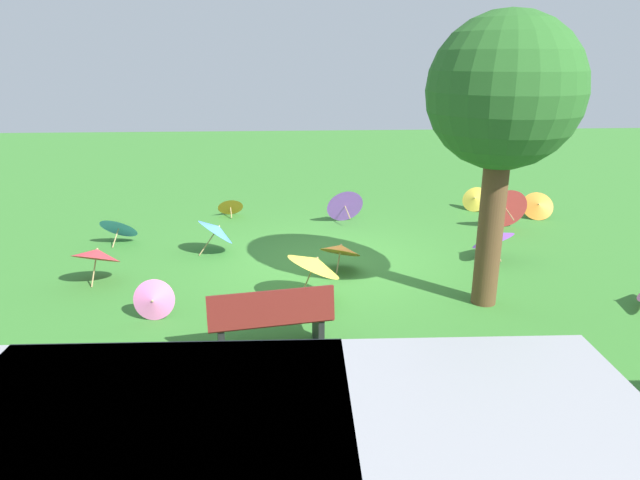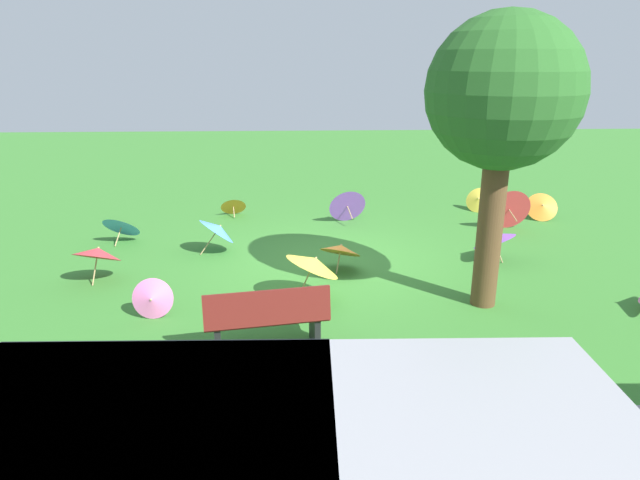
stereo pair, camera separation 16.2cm
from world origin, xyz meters
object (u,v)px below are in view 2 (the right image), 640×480
shade_tree (503,96)px  parasol_blue_3 (218,229)px  parasol_orange_1 (542,206)px  parasol_red_2 (508,207)px  parasol_purple_3 (346,204)px  parasol_blue_0 (122,225)px  parasol_yellow_4 (314,262)px  parasol_purple_1 (493,237)px  parasol_red_0 (98,253)px  parasol_orange_0 (233,205)px  parasol_pink_4 (152,299)px  park_bench (267,318)px  parasol_yellow_0 (479,199)px  parasol_orange_2 (341,249)px

shade_tree → parasol_blue_3: bearing=-30.6°
parasol_orange_1 → parasol_red_2: (1.10, 0.67, 0.16)m
parasol_orange_1 → parasol_purple_3: (4.65, -0.02, 0.11)m
parasol_blue_0 → parasol_red_2: (-8.33, -0.59, 0.12)m
shade_tree → parasol_yellow_4: (2.62, -0.29, -2.52)m
parasol_blue_0 → parasol_orange_1: bearing=-172.4°
parasol_purple_1 → parasol_red_0: 7.09m
shade_tree → parasol_orange_0: size_ratio=6.35×
parasol_blue_3 → parasol_pink_4: parasol_blue_3 is taller
parasol_orange_0 → parasol_purple_3: 2.78m
parasol_red_0 → park_bench: bearing=139.6°
parasol_red_2 → parasol_blue_0: bearing=4.0°
parasol_blue_0 → parasol_yellow_4: parasol_yellow_4 is taller
parasol_orange_0 → parasol_orange_1: parasol_orange_1 is taller
parasol_orange_0 → shade_tree: bearing=129.8°
parasol_pink_4 → park_bench: bearing=149.2°
parasol_yellow_0 → parasol_purple_3: parasol_purple_3 is taller
shade_tree → parasol_yellow_4: shade_tree is taller
park_bench → parasol_purple_1: (-4.08, -3.19, -0.00)m
parasol_orange_1 → parasol_pink_4: bearing=31.5°
parasol_orange_0 → parasol_blue_0: 2.85m
parasol_yellow_0 → parasol_red_2: 1.50m
parasol_purple_3 → parasol_blue_0: bearing=15.0°
parasol_blue_0 → parasol_orange_2: (-4.39, 1.84, 0.05)m
parasol_red_2 → park_bench: bearing=45.6°
parasol_orange_2 → parasol_blue_3: (2.30, -1.09, 0.07)m
parasol_orange_1 → parasol_purple_3: parasol_purple_3 is taller
parasol_pink_4 → parasol_red_0: bearing=-50.2°
park_bench → parasol_purple_3: park_bench is taller
park_bench → parasol_purple_3: bearing=-104.9°
parasol_yellow_0 → parasol_blue_3: size_ratio=0.81×
parasol_orange_1 → parasol_blue_0: bearing=7.6°
parasol_blue_3 → parasol_red_2: 6.38m
parasol_orange_1 → parasol_yellow_0: bearing=-33.0°
parasol_blue_0 → parasol_purple_3: size_ratio=0.98×
park_bench → parasol_blue_3: (1.12, -3.91, 0.02)m
parasol_pink_4 → parasol_purple_3: 5.91m
parasol_orange_1 → parasol_blue_3: size_ratio=0.83×
parasol_purple_1 → parasol_yellow_4: bearing=25.0°
parasol_yellow_0 → parasol_orange_2: parasol_orange_2 is taller
parasol_red_2 → parasol_yellow_0: bearing=-84.1°
parasol_blue_0 → parasol_blue_3: size_ratio=0.94×
parasol_yellow_0 → parasol_purple_3: (3.40, 0.79, 0.13)m
parasol_blue_0 → parasol_blue_3: (-2.09, 0.74, 0.12)m
parasol_orange_2 → parasol_blue_0: bearing=-22.7°
shade_tree → parasol_blue_3: size_ratio=4.34×
parasol_red_2 → parasol_orange_0: bearing=-12.2°
parasol_pink_4 → parasol_red_2: bearing=-148.4°
parasol_orange_1 → parasol_pink_4: parasol_orange_1 is taller
parasol_orange_0 → parasol_blue_3: size_ratio=0.68×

